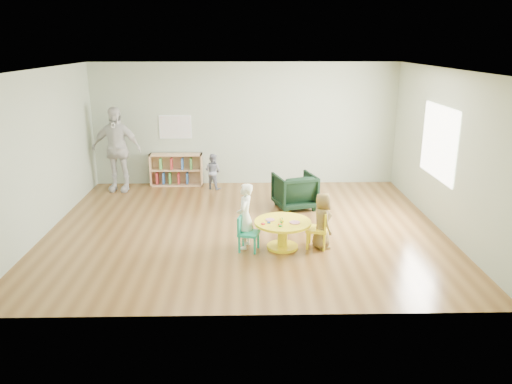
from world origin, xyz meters
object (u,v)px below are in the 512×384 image
at_px(armchair, 295,191).
at_px(adult_caretaker, 116,149).
at_px(kid_chair_left, 246,232).
at_px(child_right, 322,221).
at_px(kid_chair_right, 320,228).
at_px(activity_table, 283,229).
at_px(toddler, 213,171).
at_px(bookshelf, 176,170).
at_px(child_left, 245,216).

xyz_separation_m(armchair, adult_caretaker, (-3.85, 1.33, 0.59)).
xyz_separation_m(kid_chair_left, child_right, (1.23, 0.09, 0.15)).
distance_m(kid_chair_right, adult_caretaker, 5.31).
xyz_separation_m(activity_table, kid_chair_left, (-0.59, -0.09, -0.00)).
bearing_deg(child_right, toddler, 15.15).
distance_m(activity_table, child_right, 0.65).
bearing_deg(activity_table, kid_chair_right, 0.09).
bearing_deg(kid_chair_left, activity_table, 112.51).
distance_m(child_right, adult_caretaker, 5.32).
relative_size(kid_chair_right, child_right, 0.68).
distance_m(bookshelf, adult_caretaker, 1.43).
relative_size(activity_table, adult_caretaker, 0.49).
relative_size(activity_table, toddler, 1.13).
bearing_deg(armchair, adult_caretaker, -34.65).
relative_size(child_right, toddler, 1.14).
height_order(kid_chair_right, bookshelf, bookshelf).
bearing_deg(child_right, kid_chair_right, 72.26).
distance_m(child_left, adult_caretaker, 4.40).
xyz_separation_m(bookshelf, toddler, (0.88, -0.34, 0.04)).
distance_m(kid_chair_left, child_right, 1.24).
distance_m(child_left, child_right, 1.25).
xyz_separation_m(child_right, adult_caretaker, (-4.09, 3.37, 0.48)).
height_order(activity_table, child_right, child_right).
distance_m(bookshelf, toddler, 0.94).
xyz_separation_m(activity_table, bookshelf, (-2.22, 3.77, 0.05)).
xyz_separation_m(kid_chair_left, armchair, (0.98, 2.12, 0.04)).
distance_m(activity_table, child_left, 0.65).
relative_size(kid_chair_left, kid_chair_right, 0.94).
distance_m(kid_chair_left, adult_caretaker, 4.53).
distance_m(kid_chair_left, kid_chair_right, 1.20).
xyz_separation_m(armchair, child_left, (-1.00, -2.00, 0.19)).
bearing_deg(activity_table, armchair, 79.14).
height_order(toddler, adult_caretaker, adult_caretaker).
bearing_deg(toddler, bookshelf, 7.85).
bearing_deg(toddler, adult_caretaker, 30.57).
height_order(child_left, toddler, child_left).
height_order(bookshelf, adult_caretaker, adult_caretaker).
relative_size(armchair, child_right, 0.84).
height_order(armchair, child_right, child_right).
bearing_deg(child_left, bookshelf, -144.56).
bearing_deg(child_left, toddler, -155.77).
bearing_deg(activity_table, child_left, 176.96).
relative_size(armchair, adult_caretaker, 0.41).
height_order(kid_chair_right, armchair, armchair).
bearing_deg(child_left, child_right, 100.66).
bearing_deg(adult_caretaker, kid_chair_right, -33.55).
height_order(kid_chair_left, toddler, toddler).
distance_m(kid_chair_right, child_left, 1.24).
distance_m(activity_table, bookshelf, 4.37).
xyz_separation_m(kid_chair_right, armchair, (-0.22, 2.03, 0.02)).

